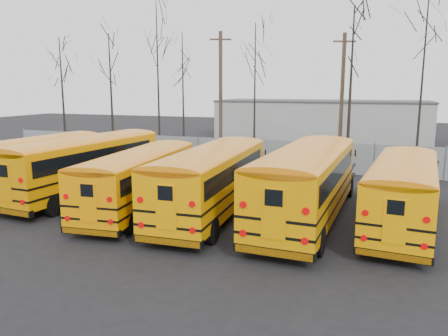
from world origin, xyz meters
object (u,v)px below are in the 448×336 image
at_px(bus_d, 213,175).
at_px(bus_f, 403,187).
at_px(bus_c, 141,175).
at_px(utility_pole_right, 342,96).
at_px(bus_b, 88,161).
at_px(bus_a, 33,160).
at_px(bus_e, 308,177).
at_px(utility_pole_left, 221,90).

xyz_separation_m(bus_d, bus_f, (7.63, 0.95, -0.13)).
bearing_deg(bus_c, utility_pole_right, 62.01).
distance_m(bus_b, utility_pole_right, 19.55).
distance_m(bus_a, bus_e, 14.65).
xyz_separation_m(bus_c, utility_pole_left, (-3.40, 19.30, 3.60)).
distance_m(bus_e, utility_pole_right, 16.76).
bearing_deg(bus_a, bus_c, -6.74).
bearing_deg(bus_c, bus_a, 164.31).
height_order(bus_c, bus_d, bus_d).
bearing_deg(bus_e, bus_f, 9.99).
bearing_deg(bus_e, bus_b, 179.07).
bearing_deg(bus_b, bus_f, 3.83).
relative_size(bus_b, bus_e, 0.98).
xyz_separation_m(bus_c, bus_e, (7.29, 0.83, 0.23)).
xyz_separation_m(bus_a, bus_c, (7.35, -1.27, -0.08)).
distance_m(bus_b, utility_pole_left, 18.20).
height_order(bus_a, utility_pole_left, utility_pole_left).
bearing_deg(utility_pole_left, bus_f, -72.70).
height_order(bus_b, bus_c, bus_b).
height_order(bus_b, utility_pole_right, utility_pole_right).
bearing_deg(bus_d, bus_e, 3.78).
distance_m(bus_b, bus_e, 11.26).
bearing_deg(utility_pole_right, bus_b, -145.95).
distance_m(bus_d, bus_f, 7.69).
distance_m(bus_a, utility_pole_left, 18.79).
height_order(bus_a, bus_f, bus_a).
bearing_deg(bus_f, utility_pole_right, 108.78).
bearing_deg(bus_b, utility_pole_left, 92.43).
bearing_deg(bus_c, utility_pole_left, 94.08).
height_order(bus_d, utility_pole_right, utility_pole_right).
relative_size(bus_f, utility_pole_left, 1.00).
bearing_deg(bus_f, bus_c, -168.12).
bearing_deg(bus_e, bus_c, -171.43).
bearing_deg(bus_c, bus_d, 0.71).
bearing_deg(bus_d, bus_f, 4.52).
height_order(bus_e, bus_f, bus_e).
height_order(bus_b, bus_f, bus_b).
height_order(bus_a, utility_pole_right, utility_pole_right).
bearing_deg(utility_pole_right, bus_e, -110.40).
relative_size(bus_d, bus_f, 1.07).
bearing_deg(bus_d, utility_pole_left, 107.03).
distance_m(bus_a, bus_c, 7.46).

